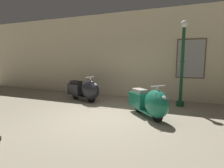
{
  "coord_description": "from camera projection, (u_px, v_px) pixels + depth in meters",
  "views": [
    {
      "loc": [
        2.14,
        -4.51,
        1.73
      ],
      "look_at": [
        -0.23,
        1.43,
        0.83
      ],
      "focal_mm": 28.29,
      "sensor_mm": 36.0,
      "label": 1
    }
  ],
  "objects": [
    {
      "name": "lamppost",
      "position": [
        182.0,
        64.0,
        6.37
      ],
      "size": [
        0.28,
        0.28,
        3.08
      ],
      "color": "#144728",
      "rests_on": "ground"
    },
    {
      "name": "scooter_1",
      "position": [
        151.0,
        103.0,
        5.15
      ],
      "size": [
        1.51,
        1.53,
        1.02
      ],
      "rotation": [
        0.0,
        0.0,
        -0.8
      ],
      "color": "black",
      "rests_on": "ground"
    },
    {
      "name": "scooter_0",
      "position": [
        86.0,
        90.0,
        7.24
      ],
      "size": [
        1.78,
        1.04,
        1.05
      ],
      "rotation": [
        0.0,
        0.0,
        -0.35
      ],
      "color": "black",
      "rests_on": "ground"
    },
    {
      "name": "showroom_back_wall",
      "position": [
        136.0,
        55.0,
        7.92
      ],
      "size": [
        18.0,
        0.63,
        3.81
      ],
      "color": "beige",
      "rests_on": "ground"
    },
    {
      "name": "ground_plane",
      "position": [
        101.0,
        119.0,
        5.17
      ],
      "size": [
        60.0,
        60.0,
        0.0
      ],
      "primitive_type": "plane",
      "color": "gray"
    }
  ]
}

